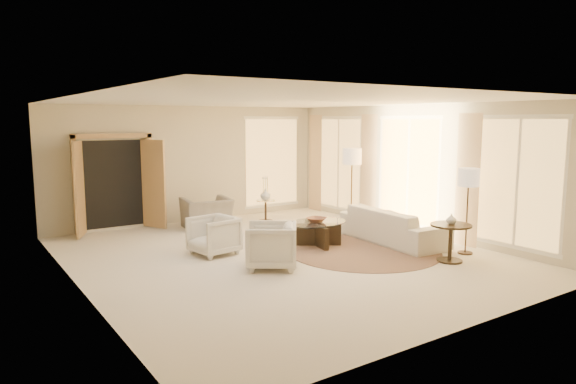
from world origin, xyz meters
TOP-DOWN VIEW (x-y plane):
  - room at (0.00, 0.00)m, footprint 7.04×8.04m
  - windows_right at (3.45, 0.10)m, footprint 0.10×6.40m
  - window_back_corner at (2.30, 3.95)m, footprint 1.70×0.10m
  - curtains_right at (3.40, 1.00)m, footprint 0.06×5.20m
  - french_doors at (-1.90, 3.82)m, footprint 1.95×0.66m
  - area_rug at (1.45, -0.60)m, footprint 3.82×3.82m
  - sofa at (2.44, -0.38)m, footprint 1.08×2.43m
  - armchair_left at (-1.00, 0.79)m, footprint 0.81×0.85m
  - armchair_right at (-0.58, -0.54)m, footprint 1.09×1.10m
  - accent_chair at (-0.08, 3.03)m, footprint 1.15×0.83m
  - coffee_table at (0.97, 0.25)m, footprint 1.69×1.69m
  - end_table at (2.22, -1.98)m, footprint 0.71×0.71m
  - side_table at (1.44, 2.91)m, footprint 0.46×0.46m
  - floor_lamp_near at (2.90, 1.42)m, footprint 0.44×0.44m
  - floor_lamp_far at (2.90, -1.79)m, footprint 0.39×0.39m
  - bowl at (0.97, 0.25)m, footprint 0.48×0.48m
  - end_vase at (2.22, -1.98)m, footprint 0.23×0.23m
  - side_vase at (1.44, 2.91)m, footprint 0.27×0.27m

SIDE VIEW (x-z plane):
  - area_rug at x=1.45m, z-range 0.00..0.01m
  - coffee_table at x=0.97m, z-range 0.06..0.54m
  - side_table at x=1.44m, z-range 0.06..0.59m
  - sofa at x=2.44m, z-range 0.00..0.69m
  - armchair_left at x=-1.00m, z-range 0.00..0.78m
  - armchair_right at x=-0.58m, z-range 0.00..0.84m
  - end_table at x=2.22m, z-range 0.12..0.79m
  - accent_chair at x=-0.08m, z-range 0.00..0.93m
  - bowl at x=0.97m, z-range 0.48..0.57m
  - side_vase at x=1.44m, z-range 0.53..0.80m
  - end_vase at x=2.22m, z-range 0.66..0.85m
  - french_doors at x=-1.90m, z-range -0.01..2.15m
  - curtains_right at x=3.40m, z-range 0.00..2.60m
  - windows_right at x=3.45m, z-range 0.15..2.55m
  - window_back_corner at x=2.30m, z-range 0.15..2.55m
  - floor_lamp_far at x=2.90m, z-range 0.56..2.15m
  - room at x=0.00m, z-range -0.02..2.81m
  - floor_lamp_near at x=2.90m, z-range 0.64..2.45m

